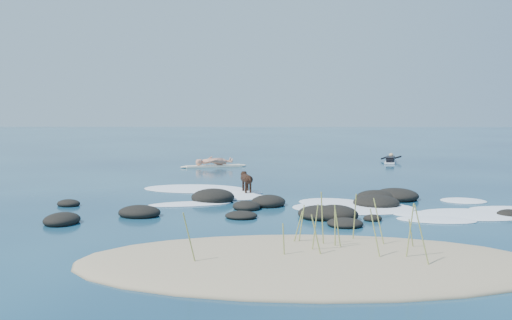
{
  "coord_description": "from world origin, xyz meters",
  "views": [
    {
      "loc": [
        -0.81,
        -18.7,
        2.89
      ],
      "look_at": [
        -1.29,
        4.0,
        0.9
      ],
      "focal_mm": 40.0,
      "sensor_mm": 36.0,
      "label": 1
    }
  ],
  "objects": [
    {
      "name": "sand_dune",
      "position": [
        0.0,
        -8.2,
        0.0
      ],
      "size": [
        9.0,
        4.4,
        0.6
      ],
      "primitive_type": "ellipsoid",
      "color": "#9E8966",
      "rests_on": "ground"
    },
    {
      "name": "dog",
      "position": [
        -1.56,
        0.97,
        0.51
      ],
      "size": [
        0.51,
        1.18,
        0.77
      ],
      "rotation": [
        0.0,
        0.0,
        1.84
      ],
      "color": "black",
      "rests_on": "ground"
    },
    {
      "name": "paddling_surfer_rig",
      "position": [
        5.97,
        12.86,
        0.16
      ],
      "size": [
        1.35,
        2.62,
        0.45
      ],
      "rotation": [
        0.0,
        0.0,
        1.32
      ],
      "color": "white",
      "rests_on": "ground"
    },
    {
      "name": "standing_surfer_rig",
      "position": [
        -3.57,
        10.06,
        0.78
      ],
      "size": [
        3.37,
        1.48,
        1.96
      ],
      "rotation": [
        0.0,
        0.0,
        0.33
      ],
      "color": "#FCEBCA",
      "rests_on": "ground"
    },
    {
      "name": "dune_grass",
      "position": [
        0.52,
        -8.15,
        0.62
      ],
      "size": [
        4.32,
        1.98,
        1.2
      ],
      "color": "#979E4C",
      "rests_on": "ground"
    },
    {
      "name": "breaking_foam",
      "position": [
        1.12,
        -1.03,
        0.01
      ],
      "size": [
        13.57,
        7.89,
        0.12
      ],
      "color": "white",
      "rests_on": "ground"
    },
    {
      "name": "ground",
      "position": [
        0.0,
        0.0,
        0.0
      ],
      "size": [
        160.0,
        160.0,
        0.0
      ],
      "primitive_type": "plane",
      "color": "#0A2642",
      "rests_on": "ground"
    },
    {
      "name": "reef_rocks",
      "position": [
        0.08,
        -1.95,
        0.11
      ],
      "size": [
        13.58,
        5.79,
        0.53
      ],
      "color": "black",
      "rests_on": "ground"
    }
  ]
}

